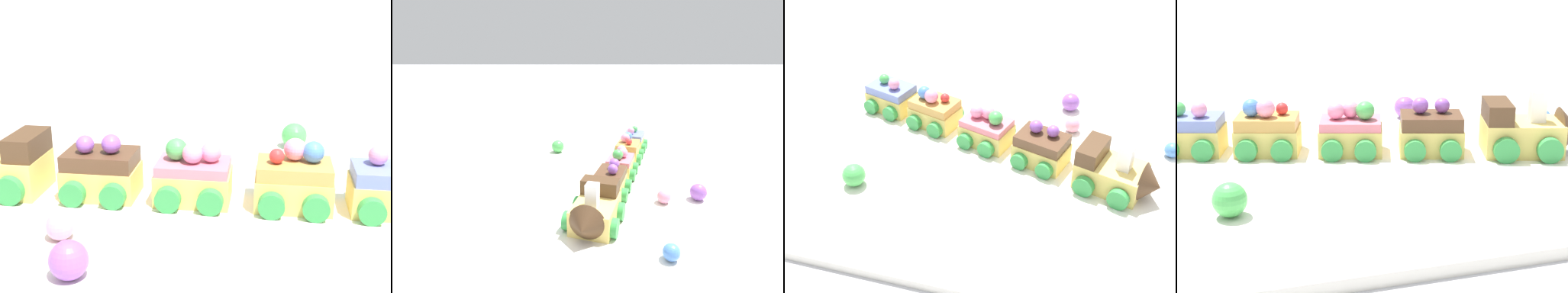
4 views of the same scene
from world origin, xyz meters
TOP-DOWN VIEW (x-y plane):
  - ground_plane at (0.00, 0.00)m, footprint 10.00×10.00m
  - display_board at (0.00, 0.00)m, footprint 0.73×0.45m
  - cake_train_locomotive at (0.19, -0.00)m, footprint 0.12×0.10m
  - cake_car_chocolate at (0.08, 0.03)m, footprint 0.08×0.08m
  - cake_car_strawberry at (-0.01, 0.05)m, footprint 0.08×0.08m
  - cake_car_caramel at (-0.10, 0.08)m, footprint 0.08×0.08m
  - cake_car_blueberry at (-0.18, 0.11)m, footprint 0.08×0.08m
  - gumball_purple at (0.10, 0.18)m, footprint 0.03×0.03m
  - gumball_pink at (0.11, 0.12)m, footprint 0.02×0.02m
  - gumball_green at (-0.16, -0.09)m, footprint 0.03×0.03m
  - gumball_blue at (0.26, 0.09)m, footprint 0.02×0.02m

SIDE VIEW (x-z plane):
  - ground_plane at x=0.00m, z-range 0.00..0.00m
  - display_board at x=0.00m, z-range 0.00..0.01m
  - gumball_blue at x=0.26m, z-range 0.01..0.03m
  - gumball_pink at x=0.11m, z-range 0.01..0.04m
  - gumball_purple at x=0.10m, z-range 0.01..0.04m
  - gumball_green at x=-0.16m, z-range 0.01..0.04m
  - cake_car_blueberry at x=-0.18m, z-range 0.00..0.06m
  - cake_car_strawberry at x=-0.01m, z-range 0.00..0.07m
  - cake_car_chocolate at x=0.08m, z-range 0.00..0.07m
  - cake_car_caramel at x=-0.10m, z-range 0.00..0.07m
  - cake_train_locomotive at x=0.19m, z-range 0.00..0.07m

